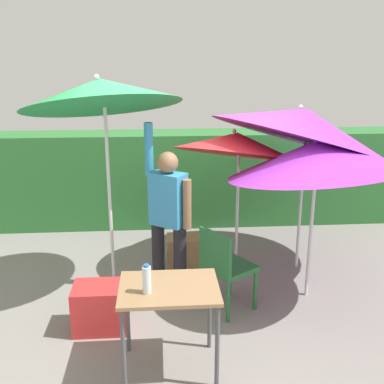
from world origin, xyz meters
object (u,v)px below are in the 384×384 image
at_px(person_vendor, 168,214).
at_px(folding_table, 169,297).
at_px(umbrella_rainbow, 237,144).
at_px(umbrella_yellow, 316,157).
at_px(cooler_box, 101,307).
at_px(umbrella_navy, 303,124).
at_px(bottle_water, 147,279).
at_px(umbrella_orange, 101,93).
at_px(crate_cardboard, 183,251).
at_px(chair_plastic, 224,265).

distance_m(person_vendor, folding_table, 1.28).
xyz_separation_m(umbrella_rainbow, umbrella_yellow, (0.67, -0.76, -0.00)).
bearing_deg(cooler_box, umbrella_navy, 28.55).
height_order(umbrella_rainbow, folding_table, umbrella_rainbow).
relative_size(cooler_box, bottle_water, 2.14).
relative_size(umbrella_rainbow, umbrella_yellow, 1.02).
distance_m(umbrella_rainbow, umbrella_yellow, 1.01).
relative_size(umbrella_yellow, umbrella_navy, 0.81).
bearing_deg(person_vendor, umbrella_orange, 164.75).
bearing_deg(umbrella_orange, crate_cardboard, 32.49).
distance_m(umbrella_orange, person_vendor, 1.41).
xyz_separation_m(umbrella_yellow, bottle_water, (-1.69, -1.19, -0.68)).
xyz_separation_m(umbrella_orange, chair_plastic, (1.20, -0.56, -1.66)).
height_order(umbrella_rainbow, bottle_water, umbrella_rainbow).
height_order(umbrella_yellow, umbrella_navy, umbrella_navy).
height_order(umbrella_orange, bottle_water, umbrella_orange).
xyz_separation_m(person_vendor, cooler_box, (-0.67, -0.61, -0.71)).
height_order(person_vendor, cooler_box, person_vendor).
bearing_deg(umbrella_navy, umbrella_yellow, -97.25).
bearing_deg(umbrella_yellow, umbrella_orange, 171.24).
height_order(umbrella_yellow, crate_cardboard, umbrella_yellow).
bearing_deg(chair_plastic, umbrella_yellow, 13.68).
distance_m(umbrella_rainbow, cooler_box, 2.34).
bearing_deg(umbrella_orange, folding_table, -66.45).
distance_m(umbrella_yellow, umbrella_navy, 0.80).
xyz_separation_m(umbrella_navy, person_vendor, (-1.58, -0.62, -0.84)).
distance_m(umbrella_orange, umbrella_yellow, 2.25).
relative_size(umbrella_navy, bottle_water, 9.86).
bearing_deg(chair_plastic, bottle_water, -128.06).
xyz_separation_m(umbrella_orange, folding_table, (0.62, -1.43, -1.50)).
bearing_deg(bottle_water, cooler_box, 122.84).
distance_m(umbrella_navy, folding_table, 2.70).
bearing_deg(umbrella_rainbow, crate_cardboard, 169.52).
xyz_separation_m(cooler_box, bottle_water, (0.47, -0.73, 0.65)).
distance_m(umbrella_rainbow, bottle_water, 2.30).
relative_size(person_vendor, folding_table, 2.35).
height_order(umbrella_yellow, person_vendor, umbrella_yellow).
bearing_deg(bottle_water, crate_cardboard, 79.02).
xyz_separation_m(person_vendor, chair_plastic, (0.55, -0.38, -0.42)).
bearing_deg(umbrella_rainbow, umbrella_navy, 0.79).
bearing_deg(crate_cardboard, umbrella_yellow, -34.06).
bearing_deg(cooler_box, folding_table, -44.99).
bearing_deg(umbrella_yellow, folding_table, -143.98).
bearing_deg(folding_table, umbrella_navy, 49.22).
bearing_deg(umbrella_rainbow, folding_table, -114.36).
height_order(crate_cardboard, folding_table, folding_table).
height_order(umbrella_navy, person_vendor, umbrella_navy).
bearing_deg(crate_cardboard, cooler_box, -123.16).
bearing_deg(folding_table, bottle_water, -153.73).
relative_size(umbrella_orange, chair_plastic, 2.87).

